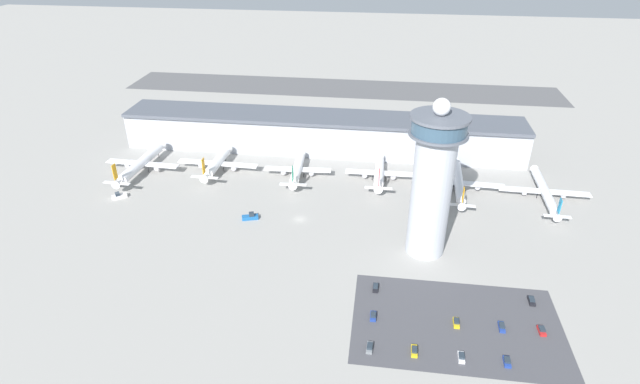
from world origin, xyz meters
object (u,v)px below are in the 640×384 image
service_truck_fuel (451,184)px  car_navy_sedan (414,351)px  car_grey_coupe (456,323)px  airplane_gate_bravo (217,163)px  car_silver_sedan (373,316)px  airplane_gate_delta (379,172)px  car_red_hatchback (502,327)px  car_yellow_taxi (531,300)px  service_truck_baggage (250,217)px  airplane_gate_echo (459,183)px  service_truck_catering (119,196)px  car_white_wagon (375,287)px  airplane_gate_charlie (297,169)px  control_tower (432,181)px  car_blue_compact (370,347)px  car_green_van (542,330)px  airplane_gate_alpha (141,163)px  car_maroon_suv (461,357)px  car_black_suv (507,361)px  airplane_gate_foxtrot (545,191)px

service_truck_fuel → car_navy_sedan: (-19.98, -104.48, -0.51)m
service_truck_fuel → car_grey_coupe: bearing=-94.3°
airplane_gate_bravo → car_silver_sedan: size_ratio=9.62×
service_truck_fuel → airplane_gate_delta: bearing=178.6°
car_silver_sedan → car_red_hatchback: 39.06m
car_yellow_taxi → service_truck_baggage: bearing=160.3°
service_truck_baggage → airplane_gate_echo: bearing=22.0°
service_truck_catering → car_white_wagon: service_truck_catering is taller
airplane_gate_charlie → car_navy_sedan: bearing=-63.2°
control_tower → car_red_hatchback: bearing=-60.5°
car_blue_compact → airplane_gate_charlie: bearing=110.8°
car_green_van → car_yellow_taxi: size_ratio=0.91×
car_yellow_taxi → airplane_gate_alpha: bearing=156.7°
car_maroon_suv → car_green_van: size_ratio=0.98×
service_truck_baggage → car_maroon_suv: size_ratio=1.72×
car_silver_sedan → airplane_gate_echo: bearing=68.1°
car_yellow_taxi → control_tower: bearing=143.5°
car_grey_coupe → car_blue_compact: bearing=-152.1°
car_navy_sedan → car_blue_compact: size_ratio=1.01×
service_truck_baggage → airplane_gate_delta: bearing=38.8°
car_green_van → airplane_gate_echo: bearing=100.6°
airplane_gate_bravo → car_grey_coupe: size_ratio=9.15×
car_silver_sedan → car_blue_compact: bearing=-92.0°
car_silver_sedan → car_blue_compact: 13.13m
service_truck_fuel → car_black_suv: bearing=-86.9°
airplane_gate_foxtrot → car_grey_coupe: 96.05m
airplane_gate_bravo → airplane_gate_delta: (78.70, 0.58, -0.14)m
control_tower → service_truck_catering: (-132.47, 21.72, -28.23)m
car_navy_sedan → car_maroon_suv: bearing=-2.5°
service_truck_catering → car_navy_sedan: service_truck_catering is taller
airplane_gate_charlie → service_truck_fuel: airplane_gate_charlie is taller
control_tower → car_silver_sedan: (-17.53, -38.71, -28.59)m
airplane_gate_delta → car_yellow_taxi: (51.96, -78.51, -3.68)m
control_tower → airplane_gate_alpha: control_tower is taller
airplane_gate_foxtrot → service_truck_fuel: (-39.38, 7.07, -2.73)m
airplane_gate_echo → service_truck_catering: size_ratio=6.68×
airplane_gate_foxtrot → car_white_wagon: airplane_gate_foxtrot is taller
service_truck_catering → car_yellow_taxi: (165.75, -46.32, -0.41)m
car_black_suv → car_white_wagon: car_white_wagon is taller
car_red_hatchback → car_black_suv: size_ratio=1.12×
service_truck_baggage → car_yellow_taxi: size_ratio=1.53×
car_yellow_taxi → car_black_suv: bearing=-115.1°
airplane_gate_alpha → car_white_wagon: airplane_gate_alpha is taller
airplane_gate_charlie → car_black_suv: 130.12m
airplane_gate_echo → car_silver_sedan: size_ratio=10.55×
car_maroon_suv → car_yellow_taxi: bearing=47.2°
car_navy_sedan → car_black_suv: bearing=-1.0°
airplane_gate_foxtrot → car_yellow_taxi: (-20.89, -70.63, -3.25)m
service_truck_catering → service_truck_fuel: (147.27, 31.38, 0.11)m
car_maroon_suv → airplane_gate_bravo: bearing=135.0°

